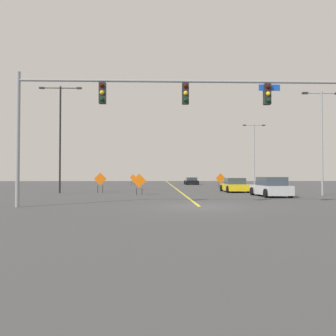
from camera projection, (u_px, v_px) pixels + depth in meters
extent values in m
plane|color=#444447|center=(200.00, 207.00, 16.57)|extent=(151.60, 151.60, 0.00)
cube|color=yellow|center=(170.00, 184.00, 58.66)|extent=(0.16, 84.22, 0.01)
cylinder|color=gray|center=(18.00, 139.00, 16.39)|extent=(0.20, 0.20, 6.82)
cylinder|color=gray|center=(185.00, 81.00, 16.70)|extent=(16.87, 0.14, 0.14)
cube|color=black|center=(103.00, 93.00, 16.56)|extent=(0.34, 0.32, 1.05)
sphere|color=#3A0503|center=(102.00, 86.00, 16.40)|extent=(0.22, 0.22, 0.22)
sphere|color=yellow|center=(102.00, 92.00, 16.39)|extent=(0.22, 0.22, 0.22)
sphere|color=black|center=(102.00, 99.00, 16.38)|extent=(0.22, 0.22, 0.22)
cube|color=black|center=(185.00, 94.00, 16.68)|extent=(0.34, 0.32, 1.05)
sphere|color=#3A0503|center=(186.00, 86.00, 16.52)|extent=(0.22, 0.22, 0.22)
sphere|color=yellow|center=(186.00, 93.00, 16.51)|extent=(0.22, 0.22, 0.22)
sphere|color=black|center=(186.00, 100.00, 16.51)|extent=(0.22, 0.22, 0.22)
cube|color=black|center=(267.00, 94.00, 16.81)|extent=(0.34, 0.32, 1.05)
sphere|color=#3A0503|center=(268.00, 87.00, 16.64)|extent=(0.22, 0.22, 0.22)
sphere|color=yellow|center=(268.00, 94.00, 16.64)|extent=(0.22, 0.22, 0.22)
sphere|color=black|center=(268.00, 101.00, 16.63)|extent=(0.22, 0.22, 0.22)
cube|color=#1447B7|center=(269.00, 88.00, 16.82)|extent=(1.10, 0.03, 0.32)
cylinder|color=gray|center=(254.00, 155.00, 46.08)|extent=(0.16, 0.16, 8.84)
cylinder|color=gray|center=(249.00, 125.00, 46.15)|extent=(1.37, 0.08, 0.08)
cube|color=#262628|center=(244.00, 125.00, 46.13)|extent=(0.44, 0.24, 0.14)
cylinder|color=gray|center=(259.00, 125.00, 46.19)|extent=(1.37, 0.08, 0.08)
cube|color=#262628|center=(264.00, 125.00, 46.21)|extent=(0.44, 0.24, 0.14)
cylinder|color=black|center=(60.00, 140.00, 29.31)|extent=(0.16, 0.16, 9.61)
cylinder|color=black|center=(51.00, 88.00, 29.40)|extent=(1.67, 0.08, 0.08)
cube|color=#262628|center=(42.00, 88.00, 29.37)|extent=(0.44, 0.24, 0.14)
cylinder|color=black|center=(70.00, 88.00, 29.44)|extent=(1.67, 0.08, 0.08)
cube|color=#262628|center=(79.00, 88.00, 29.47)|extent=(0.44, 0.24, 0.14)
cylinder|color=gray|center=(322.00, 143.00, 25.89)|extent=(0.16, 0.16, 8.28)
cylinder|color=gray|center=(313.00, 93.00, 25.96)|extent=(1.33, 0.08, 0.08)
cube|color=#262628|center=(305.00, 93.00, 25.94)|extent=(0.44, 0.24, 0.14)
cylinder|color=gray|center=(330.00, 93.00, 26.00)|extent=(1.33, 0.08, 0.08)
cube|color=orange|center=(221.00, 178.00, 41.29)|extent=(1.28, 0.21, 1.29)
cylinder|color=black|center=(219.00, 186.00, 41.23)|extent=(0.05, 0.05, 0.58)
cylinder|color=black|center=(223.00, 186.00, 41.31)|extent=(0.05, 0.05, 0.58)
cube|color=orange|center=(139.00, 181.00, 26.55)|extent=(1.15, 0.11, 1.15)
cylinder|color=black|center=(136.00, 191.00, 26.51)|extent=(0.05, 0.05, 0.56)
cylinder|color=black|center=(142.00, 191.00, 26.55)|extent=(0.05, 0.05, 0.56)
cube|color=orange|center=(100.00, 179.00, 29.91)|extent=(1.15, 0.18, 1.16)
cylinder|color=black|center=(98.00, 189.00, 29.85)|extent=(0.05, 0.05, 0.68)
cylinder|color=black|center=(103.00, 189.00, 29.92)|extent=(0.05, 0.05, 0.68)
cube|color=orange|center=(133.00, 177.00, 52.03)|extent=(1.08, 0.12, 1.08)
cylinder|color=black|center=(132.00, 183.00, 51.98)|extent=(0.05, 0.05, 0.69)
cylinder|color=black|center=(134.00, 183.00, 52.03)|extent=(0.05, 0.05, 0.69)
cube|color=gold|center=(234.00, 187.00, 31.30)|extent=(1.89, 4.28, 0.60)
cube|color=#333D47|center=(235.00, 181.00, 31.10)|extent=(1.70, 1.96, 0.59)
cylinder|color=black|center=(240.00, 188.00, 32.82)|extent=(0.22, 0.64, 0.64)
cylinder|color=black|center=(221.00, 188.00, 32.76)|extent=(0.22, 0.64, 0.64)
cylinder|color=black|center=(248.00, 189.00, 29.83)|extent=(0.22, 0.64, 0.64)
cylinder|color=black|center=(228.00, 189.00, 29.77)|extent=(0.22, 0.64, 0.64)
cube|color=#B7BABF|center=(270.00, 190.00, 24.65)|extent=(1.97, 4.35, 0.68)
cube|color=#333D47|center=(271.00, 181.00, 24.45)|extent=(1.71, 2.34, 0.63)
cylinder|color=black|center=(274.00, 191.00, 26.20)|extent=(0.25, 0.65, 0.64)
cylinder|color=black|center=(252.00, 191.00, 26.07)|extent=(0.25, 0.65, 0.64)
cylinder|color=black|center=(291.00, 193.00, 23.21)|extent=(0.25, 0.65, 0.64)
cylinder|color=black|center=(266.00, 193.00, 23.09)|extent=(0.25, 0.65, 0.64)
cube|color=black|center=(191.00, 182.00, 56.24)|extent=(2.08, 4.32, 0.56)
cube|color=#333D47|center=(191.00, 179.00, 56.04)|extent=(1.80, 2.07, 0.52)
cylinder|color=black|center=(196.00, 183.00, 57.79)|extent=(0.24, 0.65, 0.64)
cylinder|color=black|center=(185.00, 183.00, 57.66)|extent=(0.24, 0.65, 0.64)
cylinder|color=black|center=(198.00, 183.00, 54.82)|extent=(0.24, 0.65, 0.64)
cylinder|color=black|center=(187.00, 183.00, 54.69)|extent=(0.24, 0.65, 0.64)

